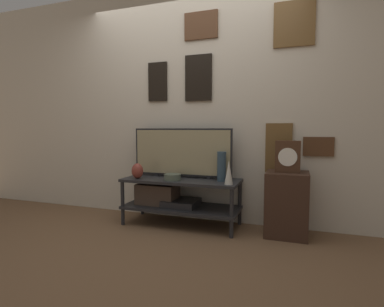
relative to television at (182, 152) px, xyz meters
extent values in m
plane|color=brown|center=(0.03, -0.40, -0.79)|extent=(12.00, 12.00, 0.00)
cube|color=beige|center=(0.03, 0.19, 0.56)|extent=(6.40, 0.06, 2.70)
cube|color=black|center=(0.15, 0.15, 0.83)|extent=(0.31, 0.02, 0.51)
cube|color=slate|center=(0.15, 0.14, 0.83)|extent=(0.28, 0.01, 0.48)
cube|color=black|center=(-0.36, 0.15, 0.81)|extent=(0.24, 0.02, 0.45)
cube|color=white|center=(-0.36, 0.14, 0.81)|extent=(0.20, 0.01, 0.41)
cube|color=brown|center=(1.03, 0.15, 0.06)|extent=(0.27, 0.02, 0.52)
cube|color=white|center=(1.03, 0.14, 0.06)|extent=(0.23, 0.01, 0.48)
cube|color=#4C2D19|center=(0.17, 0.15, 1.40)|extent=(0.38, 0.02, 0.30)
cube|color=#2D2D33|center=(0.17, 0.14, 1.40)|extent=(0.35, 0.01, 0.26)
cube|color=brown|center=(1.15, 0.15, 1.31)|extent=(0.40, 0.02, 0.45)
cube|color=#2D2D33|center=(1.15, 0.14, 1.31)|extent=(0.36, 0.01, 0.41)
cube|color=#4C2D19|center=(1.41, 0.15, 0.08)|extent=(0.29, 0.02, 0.19)
cube|color=slate|center=(1.41, 0.14, 0.08)|extent=(0.26, 0.01, 0.16)
cube|color=#232326|center=(0.03, -0.11, -0.30)|extent=(1.26, 0.49, 0.03)
cube|color=#232326|center=(0.03, -0.11, -0.60)|extent=(1.26, 0.49, 0.03)
cylinder|color=#232326|center=(-0.57, -0.33, -0.53)|extent=(0.04, 0.04, 0.51)
cylinder|color=#232326|center=(0.64, -0.33, -0.53)|extent=(0.04, 0.04, 0.51)
cylinder|color=#232326|center=(-0.57, 0.11, -0.53)|extent=(0.04, 0.04, 0.51)
cylinder|color=#232326|center=(0.64, 0.11, -0.53)|extent=(0.04, 0.04, 0.51)
cube|color=black|center=(0.03, -0.11, -0.55)|extent=(0.36, 0.35, 0.07)
cube|color=#47382D|center=(-0.25, -0.11, -0.47)|extent=(0.44, 0.27, 0.23)
cylinder|color=black|center=(-0.31, 0.00, -0.27)|extent=(0.05, 0.05, 0.02)
cylinder|color=black|center=(0.31, 0.00, -0.27)|extent=(0.05, 0.05, 0.02)
cube|color=black|center=(0.00, 0.00, 0.00)|extent=(1.14, 0.04, 0.53)
cube|color=#998C66|center=(0.00, -0.01, 0.00)|extent=(1.10, 0.01, 0.49)
cylinder|color=#4C5647|center=(-0.02, -0.21, -0.25)|extent=(0.18, 0.18, 0.07)
ellipsoid|color=brown|center=(-0.43, -0.24, -0.20)|extent=(0.13, 0.12, 0.17)
cylinder|color=#2D4251|center=(0.48, -0.10, -0.13)|extent=(0.09, 0.09, 0.31)
cone|color=beige|center=(0.59, -0.25, -0.16)|extent=(0.08, 0.08, 0.24)
cube|color=#382319|center=(1.13, -0.06, -0.47)|extent=(0.40, 0.40, 0.63)
cube|color=#422819|center=(1.13, -0.08, -0.01)|extent=(0.23, 0.10, 0.31)
cylinder|color=white|center=(1.13, -0.13, -0.01)|extent=(0.17, 0.01, 0.17)
camera|label=1|loc=(1.21, -3.10, 0.26)|focal=28.00mm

